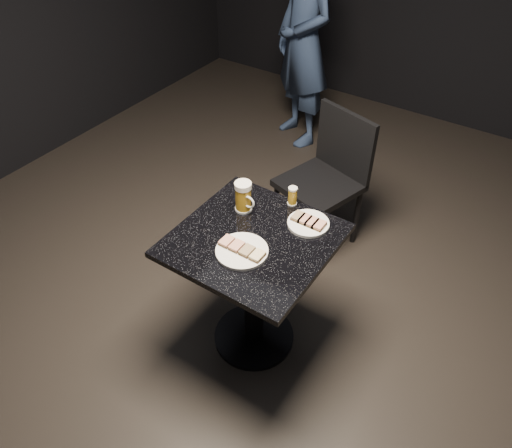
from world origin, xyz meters
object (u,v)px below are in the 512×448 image
object	(u,v)px
beer_mug	(243,197)
beer_tumbler	(293,196)
plate_large	(242,251)
patron	(304,41)
plate_small	(308,223)
table	(254,274)
chair	(328,174)

from	to	relation	value
beer_mug	beer_tumbler	world-z (taller)	beer_mug
plate_large	beer_tumbler	distance (m)	0.43
patron	plate_small	bearing A→B (deg)	-29.16
plate_small	table	distance (m)	0.37
plate_large	plate_small	distance (m)	0.36
plate_large	patron	bearing A→B (deg)	112.86
patron	chair	size ratio (longest dim) A/B	1.90
patron	beer_tumbler	bearing A→B (deg)	-31.46
beer_tumbler	chair	bearing A→B (deg)	99.85
patron	beer_tumbler	world-z (taller)	patron
plate_small	beer_tumbler	xyz separation A→B (m)	(-0.14, 0.09, 0.04)
plate_large	beer_tumbler	bearing A→B (deg)	88.81
patron	beer_mug	size ratio (longest dim) A/B	10.64
patron	table	xyz separation A→B (m)	(0.88, -2.01, -0.33)
plate_small	chair	distance (m)	0.83
plate_small	table	size ratio (longest dim) A/B	0.27
plate_small	chair	world-z (taller)	chair
beer_mug	beer_tumbler	size ratio (longest dim) A/B	1.61
beer_tumbler	plate_large	bearing A→B (deg)	-91.19
beer_tumbler	chair	world-z (taller)	chair
plate_small	chair	bearing A→B (deg)	108.99
plate_large	chair	distance (m)	1.12
plate_small	patron	size ratio (longest dim) A/B	0.12
plate_large	beer_tumbler	world-z (taller)	beer_tumbler
beer_tumbler	chair	xyz separation A→B (m)	(-0.11, 0.66, -0.30)
patron	beer_tumbler	xyz separation A→B (m)	(0.90, -1.70, -0.04)
plate_small	beer_mug	distance (m)	0.34
plate_small	chair	size ratio (longest dim) A/B	0.23
plate_large	patron	world-z (taller)	patron
plate_large	chair	size ratio (longest dim) A/B	0.27
beer_tumbler	beer_mug	bearing A→B (deg)	-135.48
plate_small	patron	world-z (taller)	patron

